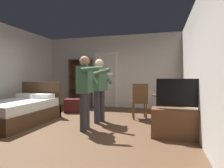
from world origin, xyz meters
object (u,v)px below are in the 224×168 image
at_px(bookshelf, 81,81).
at_px(bottle_on_table, 171,91).
at_px(person_blue_shirt, 85,87).
at_px(person_striped_shirt, 100,86).
at_px(tv_flatscreen, 181,120).
at_px(bed, 20,111).
at_px(suitcase_dark, 74,106).
at_px(laptop, 164,93).
at_px(wooden_chair, 140,100).
at_px(side_table, 165,103).

height_order(bookshelf, bottle_on_table, bookshelf).
relative_size(person_blue_shirt, person_striped_shirt, 1.00).
bearing_deg(person_striped_shirt, tv_flatscreen, -21.43).
height_order(bed, person_striped_shirt, person_striped_shirt).
xyz_separation_m(person_blue_shirt, suitcase_dark, (-1.18, 1.76, -0.73)).
distance_m(person_blue_shirt, person_striped_shirt, 0.72).
bearing_deg(laptop, bottle_on_table, -12.20).
height_order(person_blue_shirt, suitcase_dark, person_blue_shirt).
bearing_deg(laptop, tv_flatscreen, -76.71).
distance_m(tv_flatscreen, person_blue_shirt, 2.08).
bearing_deg(tv_flatscreen, suitcase_dark, 150.61).
height_order(bed, laptop, bed).
bearing_deg(bottle_on_table, wooden_chair, 174.08).
bearing_deg(person_striped_shirt, suitcase_dark, 140.63).
bearing_deg(tv_flatscreen, wooden_chair, 124.98).
relative_size(laptop, person_striped_shirt, 0.20).
bearing_deg(wooden_chair, bed, -157.99).
relative_size(tv_flatscreen, suitcase_dark, 1.89).
height_order(laptop, person_blue_shirt, person_blue_shirt).
bearing_deg(bottle_on_table, side_table, 150.26).
height_order(bottle_on_table, person_striped_shirt, person_striped_shirt).
xyz_separation_m(side_table, wooden_chair, (-0.67, 0.00, 0.07)).
distance_m(bed, bottle_on_table, 3.93).
bearing_deg(laptop, person_blue_shirt, -142.67).
xyz_separation_m(bookshelf, bottle_on_table, (3.36, -1.74, -0.20)).
xyz_separation_m(bed, suitcase_dark, (0.72, 1.61, -0.08)).
bearing_deg(suitcase_dark, side_table, -22.65).
bearing_deg(wooden_chair, person_blue_shirt, -128.04).
distance_m(wooden_chair, person_striped_shirt, 1.20).
distance_m(bookshelf, person_striped_shirt, 2.77).
bearing_deg(wooden_chair, person_striped_shirt, -147.37).
distance_m(laptop, wooden_chair, 0.67).
xyz_separation_m(tv_flatscreen, side_table, (-0.28, 1.35, 0.14)).
height_order(side_table, suitcase_dark, side_table).
height_order(bed, side_table, bed).
bearing_deg(suitcase_dark, bed, -128.12).
xyz_separation_m(bookshelf, suitcase_dark, (0.33, -1.23, -0.78)).
relative_size(tv_flatscreen, person_blue_shirt, 0.70).
height_order(bookshelf, laptop, bookshelf).
distance_m(bed, suitcase_dark, 1.77).
bearing_deg(tv_flatscreen, bookshelf, 139.29).
bearing_deg(laptop, person_striped_shirt, -160.53).
xyz_separation_m(laptop, bottle_on_table, (0.17, -0.04, 0.05)).
bearing_deg(person_blue_shirt, bookshelf, 116.86).
height_order(tv_flatscreen, person_blue_shirt, person_blue_shirt).
height_order(side_table, bottle_on_table, bottle_on_table).
xyz_separation_m(side_table, person_striped_shirt, (-1.62, -0.61, 0.46)).
height_order(tv_flatscreen, laptop, tv_flatscreen).
bearing_deg(person_striped_shirt, wooden_chair, 32.63).
bearing_deg(bookshelf, wooden_chair, -32.98).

